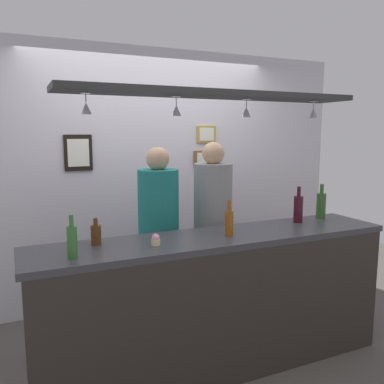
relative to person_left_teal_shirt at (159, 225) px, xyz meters
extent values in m
plane|color=#4C4742|center=(0.24, -0.26, -0.99)|extent=(8.00, 8.00, 0.00)
cube|color=silver|center=(0.24, 0.84, 0.31)|extent=(4.40, 0.06, 2.60)
cube|color=#38383D|center=(0.24, -0.61, 0.01)|extent=(2.70, 0.55, 0.04)
cube|color=#2D2823|center=(0.24, -0.86, -0.50)|extent=(2.65, 0.04, 0.97)
cube|color=black|center=(0.24, -0.56, 1.04)|extent=(2.20, 0.36, 0.04)
cylinder|color=silver|center=(-0.65, -0.51, 1.01)|extent=(0.06, 0.06, 0.00)
cylinder|color=silver|center=(-0.65, -0.51, 0.98)|extent=(0.01, 0.01, 0.06)
cone|color=silver|center=(-0.65, -0.51, 0.92)|extent=(0.07, 0.07, 0.08)
cylinder|color=silver|center=(-0.04, -0.52, 1.01)|extent=(0.06, 0.06, 0.00)
cylinder|color=silver|center=(-0.04, -0.52, 0.98)|extent=(0.01, 0.01, 0.06)
cone|color=silver|center=(-0.04, -0.52, 0.92)|extent=(0.07, 0.07, 0.08)
cylinder|color=silver|center=(0.51, -0.52, 1.01)|extent=(0.06, 0.06, 0.00)
cylinder|color=silver|center=(0.51, -0.52, 0.98)|extent=(0.01, 0.01, 0.06)
cone|color=silver|center=(0.51, -0.52, 0.92)|extent=(0.07, 0.07, 0.08)
cylinder|color=silver|center=(1.11, -0.56, 1.01)|extent=(0.06, 0.06, 0.00)
cylinder|color=silver|center=(1.11, -0.56, 0.98)|extent=(0.01, 0.01, 0.06)
cone|color=silver|center=(1.11, -0.56, 0.92)|extent=(0.07, 0.07, 0.08)
cube|color=#2D334C|center=(0.00, 0.00, -0.60)|extent=(0.17, 0.18, 0.78)
cylinder|color=#1E7A75|center=(0.00, 0.00, 0.13)|extent=(0.34, 0.34, 0.68)
sphere|color=tan|center=(0.00, 0.00, 0.56)|extent=(0.19, 0.19, 0.19)
cube|color=#2D334C|center=(0.51, 0.00, -0.59)|extent=(0.17, 0.18, 0.80)
cylinder|color=gray|center=(0.51, 0.00, 0.16)|extent=(0.34, 0.34, 0.69)
sphere|color=tan|center=(0.51, 0.00, 0.59)|extent=(0.20, 0.20, 0.20)
cylinder|color=#380F19|center=(1.04, -0.50, 0.14)|extent=(0.08, 0.08, 0.22)
cylinder|color=#380F19|center=(1.04, -0.50, 0.29)|extent=(0.03, 0.03, 0.08)
cylinder|color=#2D5623|center=(1.33, -0.46, 0.14)|extent=(0.08, 0.08, 0.22)
cylinder|color=#2D5623|center=(1.33, -0.46, 0.29)|extent=(0.03, 0.03, 0.08)
cylinder|color=#512D14|center=(-0.61, -0.48, 0.10)|extent=(0.07, 0.07, 0.13)
cylinder|color=#512D14|center=(-0.61, -0.48, 0.19)|extent=(0.03, 0.03, 0.05)
cylinder|color=brown|center=(0.31, -0.64, 0.12)|extent=(0.06, 0.06, 0.18)
cylinder|color=brown|center=(0.31, -0.64, 0.25)|extent=(0.03, 0.03, 0.08)
cylinder|color=#336B2D|center=(-0.79, -0.71, 0.13)|extent=(0.06, 0.06, 0.19)
cylinder|color=#336B2D|center=(-0.79, -0.71, 0.26)|extent=(0.03, 0.03, 0.07)
cylinder|color=beige|center=(-0.26, -0.66, 0.05)|extent=(0.06, 0.06, 0.04)
sphere|color=pink|center=(-0.26, -0.66, 0.08)|extent=(0.05, 0.05, 0.05)
cube|color=black|center=(-0.51, 0.80, 0.58)|extent=(0.26, 0.02, 0.34)
cube|color=white|center=(-0.51, 0.79, 0.58)|extent=(0.20, 0.01, 0.26)
cube|color=brown|center=(0.84, 0.80, 0.49)|extent=(0.30, 0.02, 0.18)
cube|color=white|center=(0.84, 0.79, 0.49)|extent=(0.23, 0.01, 0.14)
cube|color=#B29338|center=(0.84, 0.80, 0.75)|extent=(0.22, 0.02, 0.18)
cube|color=white|center=(0.84, 0.79, 0.75)|extent=(0.17, 0.01, 0.14)
camera|label=1|loc=(-1.10, -3.10, 0.77)|focal=37.54mm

